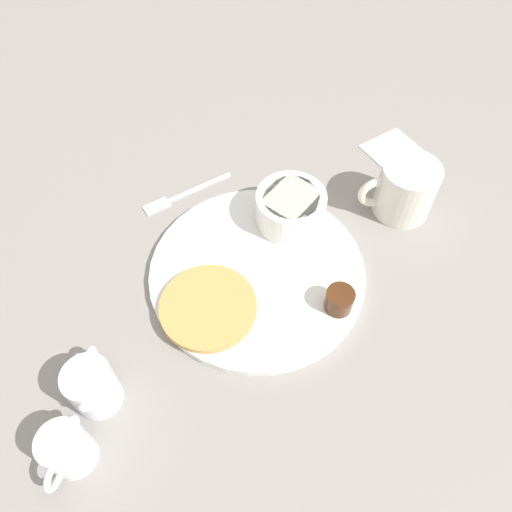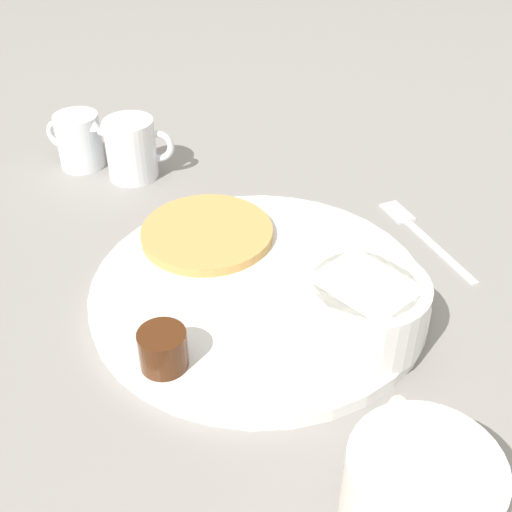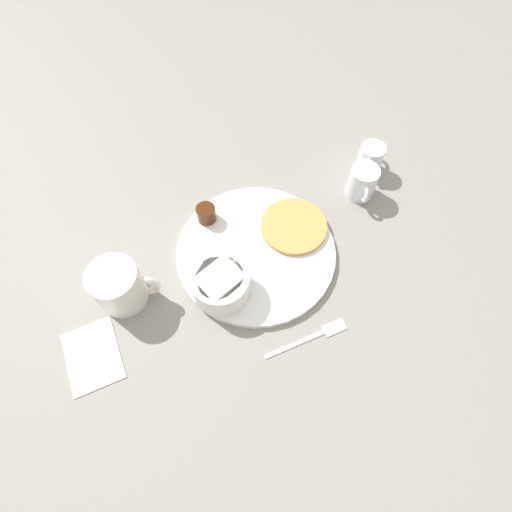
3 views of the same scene
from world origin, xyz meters
name	(u,v)px [view 2 (image 2 of 3)]	position (x,y,z in m)	size (l,w,h in m)	color
ground_plane	(259,295)	(0.00, 0.00, 0.00)	(4.00, 4.00, 0.00)	gray
plate	(259,290)	(0.00, 0.00, 0.01)	(0.29, 0.29, 0.01)	white
pancake_stack	(207,233)	(-0.02, 0.08, 0.02)	(0.12, 0.12, 0.01)	tan
bowl	(363,307)	(0.05, -0.08, 0.04)	(0.10, 0.10, 0.05)	white
syrup_cup	(163,349)	(-0.10, -0.06, 0.03)	(0.04, 0.04, 0.03)	#47230F
butter_ramekin	(364,337)	(0.04, -0.10, 0.03)	(0.05, 0.05, 0.04)	white
coffee_mug	(413,506)	(0.00, -0.24, 0.04)	(0.08, 0.11, 0.08)	silver
creamer_pitcher_near	(132,148)	(-0.06, 0.24, 0.03)	(0.08, 0.05, 0.07)	white
creamer_pitcher_far	(79,140)	(-0.11, 0.29, 0.03)	(0.06, 0.06, 0.06)	white
fork	(416,228)	(0.18, 0.04, 0.00)	(0.02, 0.14, 0.00)	silver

